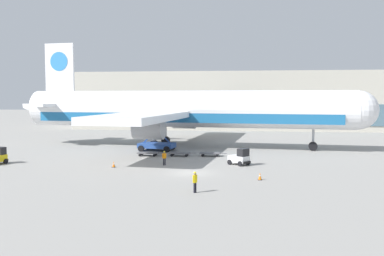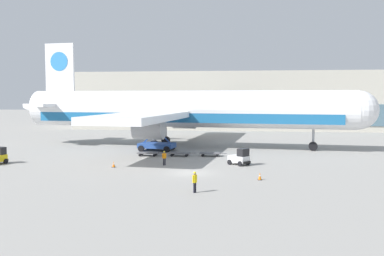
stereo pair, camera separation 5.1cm
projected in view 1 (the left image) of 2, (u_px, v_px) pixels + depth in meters
name	position (u px, v px, depth m)	size (l,w,h in m)	color
ground_plane	(191.00, 173.00, 45.16)	(400.00, 400.00, 0.00)	gray
terminal_building	(257.00, 101.00, 107.46)	(90.00, 18.20, 14.00)	#BCB7A8
airplane_main	(180.00, 110.00, 68.07)	(58.03, 48.56, 17.00)	white
scissor_lift_loader	(157.00, 136.00, 63.48)	(5.48, 3.83, 5.71)	#284C99
baggage_tug_foreground	(240.00, 158.00, 50.33)	(2.79, 2.67, 2.00)	silver
baggage_dolly_lead	(148.00, 153.00, 58.05)	(3.70, 1.51, 0.48)	#56565B
baggage_dolly_second	(180.00, 153.00, 57.92)	(3.70, 1.51, 0.48)	#56565B
baggage_dolly_third	(210.00, 153.00, 57.78)	(3.70, 1.51, 0.48)	#56565B
ground_crew_near	(164.00, 157.00, 50.16)	(0.45, 0.41, 1.69)	black
ground_crew_far	(195.00, 180.00, 35.84)	(0.37, 0.51, 1.80)	black
traffic_cone_near	(260.00, 176.00, 41.37)	(0.40, 0.40, 0.74)	black
traffic_cone_far	(114.00, 164.00, 48.77)	(0.40, 0.40, 0.68)	black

